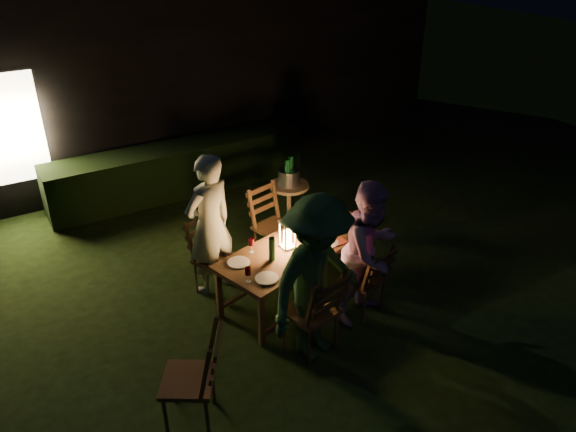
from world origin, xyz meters
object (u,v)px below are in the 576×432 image
side_table (289,190)px  chair_far_right (274,237)px  chair_spare (192,394)px  bottle_bucket_a (287,176)px  dining_table (288,256)px  bottle_table (272,249)px  person_house_side (210,226)px  ice_bucket (289,177)px  person_opp_right (371,252)px  lantern (287,236)px  chair_near_right (364,290)px  chair_far_left (215,269)px  bottle_bucket_b (291,172)px  person_opp_left (317,280)px  chair_near_left (312,325)px  chair_end (352,241)px

side_table → chair_far_right: bearing=-136.5°
chair_spare → bottle_bucket_a: size_ratio=3.29×
dining_table → side_table: (0.86, 1.40, 0.04)m
dining_table → side_table: 1.64m
chair_far_right → bottle_table: size_ratio=3.71×
person_house_side → ice_bucket: bearing=-169.8°
person_opp_right → lantern: (-0.62, 0.73, 0.02)m
dining_table → lantern: lantern is taller
ice_bucket → chair_near_right: bearing=-96.1°
chair_far_left → bottle_bucket_a: bottle_bucket_a is taller
person_house_side → bottle_bucket_b: bearing=-169.4°
person_house_side → person_opp_left: 1.64m
chair_near_left → chair_far_right: 1.84m
person_house_side → bottle_bucket_a: 1.62m
ice_bucket → bottle_bucket_a: bearing=-141.3°
chair_near_left → ice_bucket: size_ratio=3.60×
chair_near_left → bottle_bucket_a: chair_near_left is taller
chair_near_right → person_opp_right: bearing=-87.9°
chair_far_left → chair_far_right: chair_far_right is taller
bottle_bucket_b → person_opp_left: bearing=-115.4°
person_house_side → side_table: bearing=-169.8°
bottle_table → ice_bucket: 1.83m
chair_near_left → person_house_side: person_house_side is taller
bottle_table → bottle_bucket_b: 1.90m
chair_far_right → chair_far_left: bearing=1.2°
bottle_bucket_b → dining_table: bearing=-122.2°
chair_spare → lantern: 2.11m
ice_bucket → bottle_bucket_b: size_ratio=0.94×
chair_end → bottle_bucket_b: (-0.28, 1.11, 0.63)m
chair_far_left → chair_end: size_ratio=1.07×
chair_spare → bottle_bucket_b: bottle_bucket_b is taller
person_opp_left → bottle_bucket_b: size_ratio=5.69×
person_house_side → lantern: (0.69, -0.61, -0.04)m
bottle_bucket_b → chair_near_right: bearing=-97.4°
chair_far_right → chair_near_left: bearing=58.1°
chair_far_left → person_house_side: (-0.01, 0.05, 0.59)m
chair_near_left → person_opp_right: person_opp_right is taller
chair_near_right → person_opp_left: size_ratio=0.53×
lantern → bottle_bucket_a: 1.51m
chair_far_left → bottle_bucket_a: 1.74m
chair_end → side_table: bearing=175.0°
person_opp_left → side_table: bearing=49.5°
chair_near_left → side_table: (1.08, 2.27, 0.33)m
person_house_side → side_table: (1.51, 0.73, -0.23)m
chair_near_left → chair_far_right: size_ratio=1.04×
chair_far_right → bottle_bucket_a: 0.90m
chair_spare → side_table: (2.51, 2.51, 0.34)m
person_opp_left → ice_bucket: (1.07, 2.31, -0.05)m
lantern → bottle_bucket_b: 1.63m
person_house_side → lantern: size_ratio=5.06×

